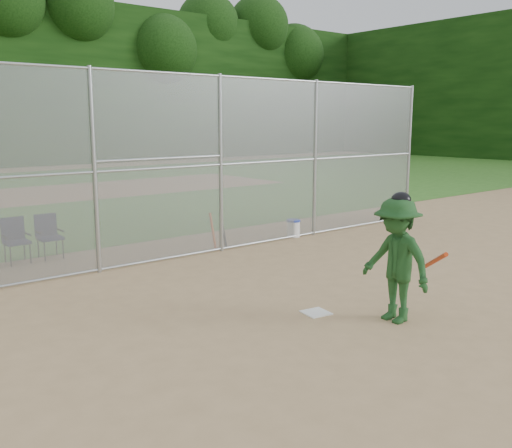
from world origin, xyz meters
TOP-DOWN VIEW (x-y plane):
  - ground at (0.00, 0.00)m, footprint 100.00×100.00m
  - grass_strip at (0.00, 18.00)m, footprint 100.00×100.00m
  - dirt_patch_far at (0.00, 18.00)m, footprint 24.00×24.00m
  - backstop_fence at (0.00, 5.00)m, footprint 16.09×0.09m
  - home_plate at (-0.40, 0.52)m, footprint 0.44×0.44m
  - batter_at_plate at (0.28, -0.46)m, footprint 1.05×1.37m
  - water_cooler at (3.39, 5.13)m, footprint 0.36×0.36m
  - spare_bats at (1.17, 5.38)m, footprint 0.36×0.30m
  - chair_4 at (-3.03, 6.78)m, footprint 0.54×0.52m
  - chair_5 at (-2.33, 6.78)m, footprint 0.54×0.52m

SIDE VIEW (x-z plane):
  - ground at x=0.00m, z-range 0.00..0.00m
  - grass_strip at x=0.00m, z-range 0.01..0.01m
  - home_plate at x=-0.40m, z-range 0.00..0.02m
  - dirt_patch_far at x=0.00m, z-range 0.01..0.01m
  - water_cooler at x=3.39m, z-range 0.00..0.46m
  - spare_bats at x=1.17m, z-range 0.00..0.84m
  - chair_4 at x=-3.03m, z-range 0.00..0.96m
  - chair_5 at x=-2.33m, z-range 0.00..0.96m
  - batter_at_plate at x=0.28m, z-range -0.03..1.93m
  - backstop_fence at x=0.00m, z-range 0.07..4.07m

